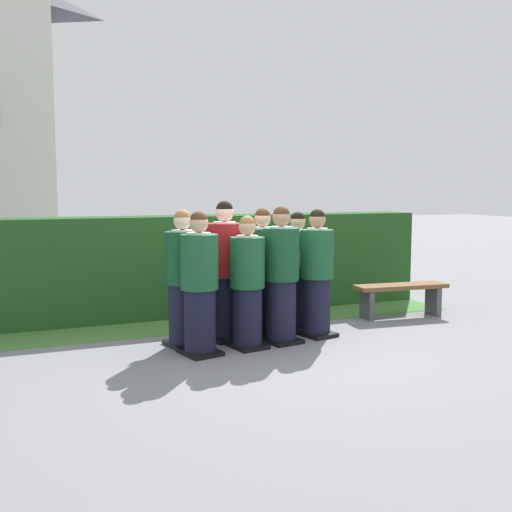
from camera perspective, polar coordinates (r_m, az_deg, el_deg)
name	(u,v)px	position (r m, az deg, el deg)	size (l,w,h in m)	color
ground_plane	(264,344)	(7.40, 0.72, -8.29)	(60.00, 60.00, 0.00)	slate
student_front_row_0	(200,287)	(6.85, -5.31, -2.91)	(0.46, 0.53, 1.62)	black
student_front_row_1	(247,286)	(7.12, -0.82, -2.78)	(0.43, 0.53, 1.56)	black
student_front_row_2	(281,278)	(7.37, 2.37, -2.07)	(0.46, 0.53, 1.66)	black
student_front_row_3	(317,276)	(7.73, 5.70, -1.88)	(0.47, 0.55, 1.62)	black
student_rear_row_0	(183,282)	(7.24, -6.83, -2.40)	(0.44, 0.54, 1.63)	black
student_in_red_blazer	(225,274)	(7.50, -2.93, -1.70)	(0.45, 0.56, 1.72)	black
student_rear_row_2	(262,275)	(7.77, 0.61, -1.77)	(0.47, 0.56, 1.63)	black
student_rear_row_3	(297,274)	(8.12, 3.90, -1.65)	(0.46, 0.52, 1.57)	black
hedge	(207,264)	(9.23, -4.62, -0.76)	(7.00, 0.70, 1.47)	#214C1E
wooden_bench	(401,293)	(9.17, 13.43, -3.40)	(1.43, 0.50, 0.48)	brown
lawn_strip	(225,322)	(8.61, -2.88, -6.20)	(7.00, 0.90, 0.01)	#477A38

